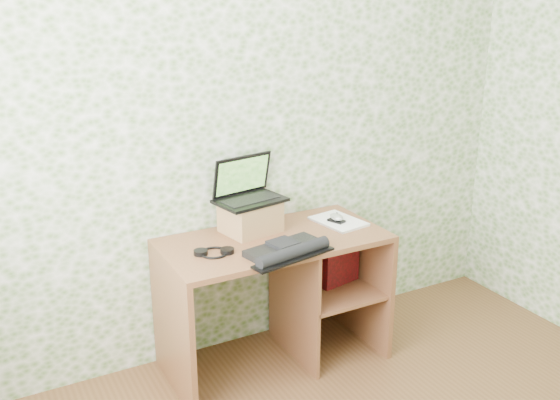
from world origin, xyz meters
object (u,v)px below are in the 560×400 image
desk (284,279)px  keyboard (288,250)px  riser (250,217)px  notepad (338,221)px  laptop (247,190)px

desk → keyboard: size_ratio=2.54×
keyboard → riser: bearing=83.1°
riser → notepad: riser is taller
riser → keyboard: 0.38m
riser → notepad: size_ratio=0.95×
desk → laptop: size_ratio=3.02×
desk → keyboard: (-0.12, -0.25, 0.29)m
desk → notepad: (0.35, 0.00, 0.28)m
riser → laptop: laptop is taller
keyboard → laptop: bearing=82.7°
keyboard → notepad: size_ratio=1.59×
laptop → notepad: (0.50, -0.15, -0.22)m
riser → desk: bearing=-38.5°
desk → notepad: size_ratio=4.03×
laptop → keyboard: bearing=-97.0°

